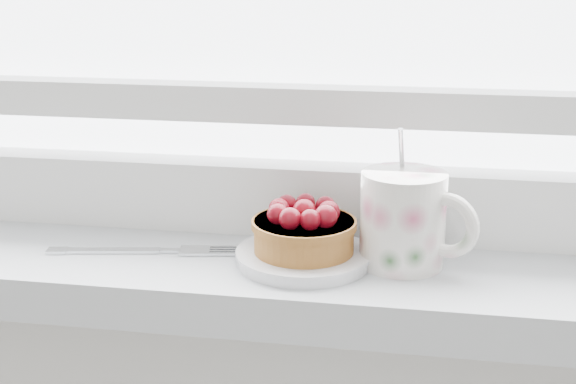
% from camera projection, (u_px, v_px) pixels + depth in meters
% --- Properties ---
extents(saucer, '(0.12, 0.12, 0.01)m').
position_uv_depth(saucer, '(304.00, 257.00, 0.73)').
color(saucer, silver).
rests_on(saucer, windowsill).
extents(raspberry_tart, '(0.09, 0.09, 0.05)m').
position_uv_depth(raspberry_tart, '(304.00, 229.00, 0.72)').
color(raspberry_tart, brown).
rests_on(raspberry_tart, saucer).
extents(floral_mug, '(0.12, 0.10, 0.12)m').
position_uv_depth(floral_mug, '(406.00, 218.00, 0.71)').
color(floral_mug, white).
rests_on(floral_mug, windowsill).
extents(fork, '(0.18, 0.05, 0.00)m').
position_uv_depth(fork, '(143.00, 251.00, 0.75)').
color(fork, silver).
rests_on(fork, windowsill).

